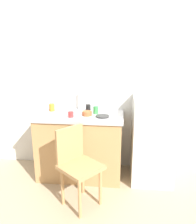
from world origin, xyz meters
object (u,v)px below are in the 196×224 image
object	(u,v)px
hotplate	(103,116)
cup_red	(71,114)
cup_black	(88,108)
terracotta_bowl	(87,113)
cup_orange	(52,107)
refrigerator	(152,140)
chair	(77,163)
cup_green	(96,110)

from	to	relation	value
hotplate	cup_red	size ratio (longest dim) A/B	2.28
cup_black	hotplate	bearing A→B (deg)	-49.85
terracotta_bowl	cup_orange	size ratio (longest dim) A/B	1.23
refrigerator	cup_orange	distance (m)	1.44
cup_red	cup_black	size ratio (longest dim) A/B	0.79
refrigerator	cup_red	size ratio (longest dim) A/B	15.08
chair	cup_orange	bearing A→B (deg)	73.54
refrigerator	terracotta_bowl	world-z (taller)	refrigerator
chair	cup_black	world-z (taller)	cup_black
refrigerator	terracotta_bowl	distance (m)	0.93
refrigerator	cup_black	xyz separation A→B (m)	(-0.88, 0.16, 0.37)
terracotta_bowl	cup_orange	bearing A→B (deg)	161.94
hotplate	refrigerator	bearing A→B (deg)	9.45
cup_green	cup_orange	size ratio (longest dim) A/B	1.00
terracotta_bowl	refrigerator	bearing A→B (deg)	3.89
chair	terracotta_bowl	distance (m)	0.69
cup_orange	cup_green	bearing A→B (deg)	-6.56
cup_orange	hotplate	bearing A→B (deg)	-16.80
terracotta_bowl	cup_red	size ratio (longest dim) A/B	1.70
cup_red	cup_black	bearing A→B (deg)	61.00
terracotta_bowl	hotplate	world-z (taller)	terracotta_bowl
hotplate	cup_red	world-z (taller)	cup_red
chair	cup_orange	size ratio (longest dim) A/B	8.64
hotplate	cup_orange	size ratio (longest dim) A/B	1.65
terracotta_bowl	cup_red	distance (m)	0.22
refrigerator	cup_orange	size ratio (longest dim) A/B	10.93
refrigerator	cup_orange	world-z (taller)	refrigerator
hotplate	cup_green	distance (m)	0.19
chair	terracotta_bowl	xyz separation A→B (m)	(0.03, 0.55, 0.42)
refrigerator	cup_red	bearing A→B (deg)	-171.55
cup_green	cup_red	world-z (taller)	cup_green
hotplate	cup_green	size ratio (longest dim) A/B	1.64
refrigerator	terracotta_bowl	xyz separation A→B (m)	(-0.86, -0.06, 0.35)
hotplate	cup_red	xyz separation A→B (m)	(-0.40, -0.05, 0.03)
hotplate	cup_black	size ratio (longest dim) A/B	1.80
cup_red	refrigerator	bearing A→B (deg)	8.45
chair	hotplate	bearing A→B (deg)	14.03
cup_orange	cup_red	size ratio (longest dim) A/B	1.38
terracotta_bowl	cup_black	xyz separation A→B (m)	(-0.02, 0.22, 0.02)
chair	hotplate	size ratio (longest dim) A/B	5.24
cup_green	terracotta_bowl	bearing A→B (deg)	-136.45
chair	cup_orange	distance (m)	0.98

